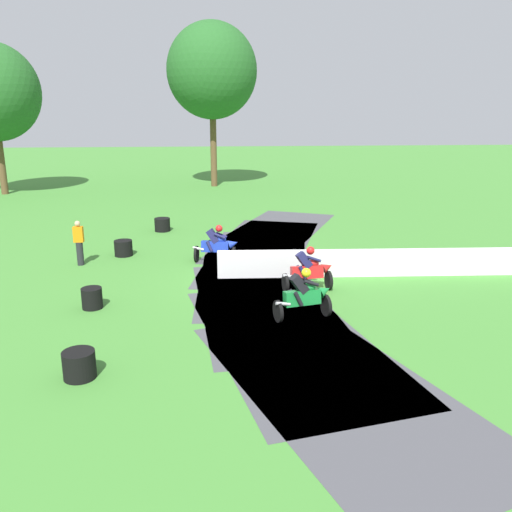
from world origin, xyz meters
TOP-DOWN VIEW (x-y plane):
  - ground_plane at (0.00, 0.00)m, footprint 120.00×120.00m
  - track_asphalt at (0.65, -0.02)m, footprint 7.21×23.62m
  - safety_barrier at (5.20, -0.20)m, footprint 12.89×0.79m
  - motorcycle_lead_blue at (-1.23, 1.90)m, footprint 1.71×0.92m
  - motorcycle_chase_red at (1.59, -1.44)m, footprint 1.68×0.89m
  - motorcycle_trailing_green at (1.07, -3.72)m, footprint 1.68×1.01m
  - tire_stack_near at (-3.70, 7.20)m, footprint 0.71×0.71m
  - tire_stack_mid_a at (-4.82, 3.07)m, footprint 0.69×0.69m
  - tire_stack_mid_b at (-4.83, -2.52)m, footprint 0.58×0.58m
  - tire_stack_far at (-4.23, -6.66)m, footprint 0.69×0.69m
  - track_marshal at (-6.17, 1.92)m, footprint 0.34×0.24m
  - tree_far_left at (-1.26, 21.39)m, footprint 6.13×6.13m

SIDE VIEW (x-z plane):
  - ground_plane at x=0.00m, z-range 0.00..0.00m
  - track_asphalt at x=0.65m, z-range 0.00..0.01m
  - tire_stack_near at x=-3.70m, z-range 0.00..0.60m
  - tire_stack_mid_a at x=-4.82m, z-range 0.00..0.60m
  - tire_stack_mid_b at x=-4.83m, z-range 0.00..0.60m
  - tire_stack_far at x=-4.23m, z-range 0.00..0.60m
  - safety_barrier at x=5.20m, z-range 0.00..0.90m
  - motorcycle_chase_red at x=1.59m, z-range -0.06..1.37m
  - motorcycle_trailing_green at x=1.07m, z-range -0.05..1.37m
  - motorcycle_lead_blue at x=-1.23m, z-range -0.05..1.37m
  - track_marshal at x=-6.17m, z-range 0.00..1.63m
  - tree_far_left at x=-1.26m, z-range 2.29..13.34m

